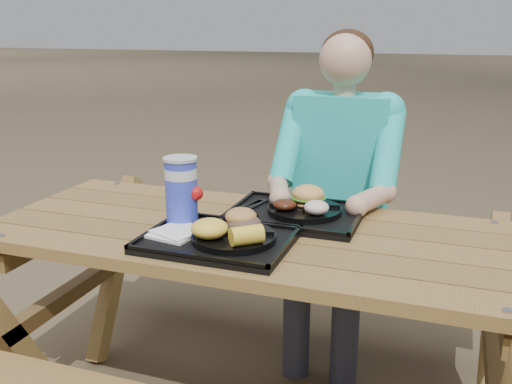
% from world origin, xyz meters
% --- Properties ---
extents(picnic_table, '(1.80, 1.49, 0.75)m').
position_xyz_m(picnic_table, '(0.00, 0.00, 0.38)').
color(picnic_table, '#999999').
rests_on(picnic_table, ground).
extents(tray_near, '(0.45, 0.35, 0.02)m').
position_xyz_m(tray_near, '(-0.07, -0.16, 0.76)').
color(tray_near, black).
rests_on(tray_near, picnic_table).
extents(tray_far, '(0.45, 0.35, 0.02)m').
position_xyz_m(tray_far, '(0.09, 0.16, 0.76)').
color(tray_far, black).
rests_on(tray_far, picnic_table).
extents(plate_near, '(0.26, 0.26, 0.02)m').
position_xyz_m(plate_near, '(-0.01, -0.16, 0.78)').
color(plate_near, black).
rests_on(plate_near, tray_near).
extents(plate_far, '(0.26, 0.26, 0.02)m').
position_xyz_m(plate_far, '(0.12, 0.17, 0.78)').
color(plate_far, black).
rests_on(plate_far, tray_far).
extents(napkin_stack, '(0.16, 0.16, 0.02)m').
position_xyz_m(napkin_stack, '(-0.21, -0.18, 0.78)').
color(napkin_stack, white).
rests_on(napkin_stack, tray_near).
extents(soda_cup, '(0.11, 0.11, 0.21)m').
position_xyz_m(soda_cup, '(-0.24, -0.07, 0.88)').
color(soda_cup, '#1A2DC8').
rests_on(soda_cup, tray_near).
extents(condiment_bbq, '(0.06, 0.06, 0.03)m').
position_xyz_m(condiment_bbq, '(-0.07, -0.04, 0.79)').
color(condiment_bbq, black).
rests_on(condiment_bbq, tray_near).
extents(condiment_mustard, '(0.06, 0.06, 0.03)m').
position_xyz_m(condiment_mustard, '(-0.01, -0.02, 0.79)').
color(condiment_mustard, yellow).
rests_on(condiment_mustard, tray_near).
extents(sandwich, '(0.10, 0.10, 0.11)m').
position_xyz_m(sandwich, '(0.00, -0.12, 0.84)').
color(sandwich, '#B98141').
rests_on(sandwich, plate_near).
extents(mac_cheese, '(0.11, 0.11, 0.06)m').
position_xyz_m(mac_cheese, '(-0.07, -0.21, 0.82)').
color(mac_cheese, yellow).
rests_on(mac_cheese, plate_near).
extents(corn_cob, '(0.13, 0.13, 0.06)m').
position_xyz_m(corn_cob, '(0.05, -0.23, 0.82)').
color(corn_cob, yellow).
rests_on(corn_cob, plate_near).
extents(cutlery_far, '(0.06, 0.18, 0.01)m').
position_xyz_m(cutlery_far, '(-0.07, 0.17, 0.77)').
color(cutlery_far, black).
rests_on(cutlery_far, tray_far).
extents(burger, '(0.12, 0.12, 0.10)m').
position_xyz_m(burger, '(0.12, 0.21, 0.84)').
color(burger, '#EBA852').
rests_on(burger, plate_far).
extents(baked_beans, '(0.08, 0.08, 0.04)m').
position_xyz_m(baked_beans, '(0.06, 0.12, 0.81)').
color(baked_beans, '#441C0D').
rests_on(baked_beans, plate_far).
extents(potato_salad, '(0.08, 0.08, 0.05)m').
position_xyz_m(potato_salad, '(0.18, 0.11, 0.81)').
color(potato_salad, silver).
rests_on(potato_salad, plate_far).
extents(diner, '(0.48, 0.84, 1.28)m').
position_xyz_m(diner, '(0.15, 0.64, 0.64)').
color(diner, '#1CC2C4').
rests_on(diner, ground).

